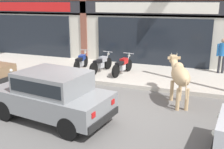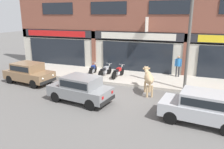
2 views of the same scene
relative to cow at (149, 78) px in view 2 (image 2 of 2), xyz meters
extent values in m
plane|color=#605E5B|center=(-2.00, -1.22, -1.01)|extent=(90.00, 90.00, 0.00)
cube|color=#B7AFA3|center=(-2.00, 2.85, -0.92)|extent=(19.00, 3.73, 0.16)
cube|color=brown|center=(-2.00, 4.99, 4.67)|extent=(23.00, 0.55, 6.12)
cube|color=beige|center=(-2.00, 4.99, 0.69)|extent=(23.00, 0.55, 3.40)
cube|color=#28282D|center=(-2.00, 4.67, 2.04)|extent=(22.08, 0.08, 0.64)
cube|color=black|center=(-9.66, 4.66, 0.34)|extent=(5.83, 0.10, 2.40)
cube|color=red|center=(-9.66, 4.64, 2.04)|extent=(6.13, 0.05, 0.52)
cube|color=brown|center=(-5.83, 4.69, 0.69)|extent=(0.36, 0.12, 3.40)
cube|color=black|center=(-2.00, 4.66, 0.34)|extent=(5.83, 0.10, 2.40)
cube|color=silver|center=(-2.00, 4.64, 2.04)|extent=(6.13, 0.05, 0.52)
cube|color=brown|center=(1.84, 4.69, 0.69)|extent=(0.36, 0.12, 3.40)
cube|color=black|center=(-9.33, 4.68, 4.24)|extent=(3.13, 0.06, 1.00)
cube|color=black|center=(-4.44, 4.68, 4.24)|extent=(3.13, 0.06, 1.00)
cube|color=black|center=(0.45, 4.68, 4.24)|extent=(3.13, 0.06, 1.00)
cube|color=silver|center=(-1.12, 4.26, 2.99)|extent=(0.08, 0.80, 1.10)
ellipsoid|color=tan|center=(0.03, -0.09, 0.01)|extent=(0.98, 1.49, 0.60)
sphere|color=tan|center=(-0.06, 0.17, 0.24)|extent=(0.32, 0.32, 0.32)
cylinder|color=tan|center=(-0.25, 0.26, -0.65)|extent=(0.12, 0.12, 0.72)
cylinder|color=tan|center=(0.02, 0.36, -0.65)|extent=(0.12, 0.12, 0.72)
cylinder|color=tan|center=(0.05, -0.55, -0.65)|extent=(0.12, 0.12, 0.72)
cylinder|color=tan|center=(0.32, -0.45, -0.65)|extent=(0.12, 0.12, 0.72)
cylinder|color=tan|center=(-0.25, 0.67, 0.16)|extent=(0.39, 0.52, 0.43)
cube|color=tan|center=(-0.34, 0.92, 0.33)|extent=(0.33, 0.41, 0.26)
cube|color=#957A57|center=(-0.41, 1.09, 0.29)|extent=(0.20, 0.19, 0.14)
cone|color=beige|center=(-0.42, 0.85, 0.51)|extent=(0.09, 0.13, 0.19)
cone|color=beige|center=(-0.24, 0.92, 0.51)|extent=(0.09, 0.13, 0.19)
cube|color=tan|center=(-0.47, 0.79, 0.39)|extent=(0.15, 0.09, 0.10)
cube|color=tan|center=(-0.17, 0.90, 0.39)|extent=(0.15, 0.09, 0.10)
cylinder|color=tan|center=(0.29, -0.79, -0.21)|extent=(0.10, 0.17, 0.60)
cylinder|color=black|center=(-4.55, -3.06, -0.71)|extent=(0.62, 0.26, 0.60)
cylinder|color=black|center=(-4.35, -1.63, -0.71)|extent=(0.62, 0.26, 0.60)
cylinder|color=black|center=(-2.27, -3.38, -0.71)|extent=(0.62, 0.26, 0.60)
cylinder|color=black|center=(-2.07, -1.95, -0.71)|extent=(0.62, 0.26, 0.60)
cube|color=gray|center=(-3.31, -2.51, -0.41)|extent=(3.69, 2.07, 0.60)
cube|color=gray|center=(-3.21, -2.52, 0.17)|extent=(2.08, 1.69, 0.56)
cube|color=black|center=(-3.21, -2.52, 0.17)|extent=(1.93, 1.69, 0.35)
cube|color=black|center=(-5.02, -2.27, -0.63)|extent=(0.33, 1.52, 0.20)
cube|color=black|center=(-1.60, -2.74, -0.63)|extent=(0.33, 1.52, 0.20)
sphere|color=silver|center=(-5.12, -2.74, -0.33)|extent=(0.14, 0.14, 0.14)
sphere|color=silver|center=(-4.99, -1.79, -0.33)|extent=(0.14, 0.14, 0.14)
cube|color=red|center=(-1.64, -3.24, -0.31)|extent=(0.05, 0.16, 0.14)
cube|color=red|center=(-1.50, -2.26, -0.31)|extent=(0.05, 0.16, 0.14)
cylinder|color=black|center=(1.69, -3.43, -0.71)|extent=(0.62, 0.25, 0.60)
cylinder|color=black|center=(1.86, -1.99, -0.71)|extent=(0.62, 0.25, 0.60)
cube|color=#B2B5BA|center=(2.92, -2.84, -0.41)|extent=(3.66, 2.00, 0.60)
cube|color=#B2B5BA|center=(3.01, -2.85, 0.17)|extent=(2.05, 1.65, 0.56)
cube|color=black|center=(3.01, -2.85, 0.17)|extent=(1.91, 1.65, 0.35)
cube|color=black|center=(1.20, -2.64, -0.63)|extent=(0.30, 1.52, 0.20)
sphere|color=silver|center=(1.11, -3.12, -0.33)|extent=(0.14, 0.14, 0.14)
sphere|color=silver|center=(1.22, -2.16, -0.33)|extent=(0.14, 0.14, 0.14)
cylinder|color=black|center=(-7.11, -0.16, -0.71)|extent=(0.62, 0.25, 0.60)
cylinder|color=black|center=(-7.28, -1.59, -0.71)|extent=(0.62, 0.25, 0.60)
cylinder|color=black|center=(-9.39, 0.11, -0.71)|extent=(0.62, 0.25, 0.60)
cylinder|color=black|center=(-9.57, -1.32, -0.71)|extent=(0.62, 0.25, 0.60)
cube|color=#846647|center=(-8.34, -0.74, -0.41)|extent=(3.67, 2.01, 0.60)
cube|color=#846647|center=(-8.44, -0.73, 0.17)|extent=(2.06, 1.66, 0.56)
cube|color=black|center=(-8.44, -0.73, 0.17)|extent=(1.91, 1.66, 0.35)
cube|color=black|center=(-6.62, -0.95, -0.63)|extent=(0.30, 1.52, 0.20)
cube|color=black|center=(-10.06, -0.54, -0.63)|extent=(0.30, 1.52, 0.20)
sphere|color=silver|center=(-6.53, -0.48, -0.33)|extent=(0.14, 0.14, 0.14)
sphere|color=silver|center=(-6.65, -1.43, -0.33)|extent=(0.14, 0.14, 0.14)
cube|color=red|center=(-10.02, -0.04, -0.31)|extent=(0.05, 0.16, 0.14)
cube|color=red|center=(-10.14, -1.02, -0.31)|extent=(0.05, 0.16, 0.14)
cylinder|color=black|center=(-4.96, 3.05, -0.56)|extent=(0.17, 0.57, 0.56)
cylinder|color=black|center=(-4.80, 1.81, -0.56)|extent=(0.17, 0.57, 0.56)
cube|color=#B2B5BA|center=(-4.88, 2.41, -0.52)|extent=(0.24, 0.34, 0.24)
cube|color=navy|center=(-4.90, 2.57, -0.26)|extent=(0.29, 0.43, 0.24)
cube|color=black|center=(-4.84, 2.17, -0.28)|extent=(0.29, 0.54, 0.12)
cylinder|color=#B2B5BA|center=(-4.96, 2.99, -0.26)|extent=(0.08, 0.27, 0.59)
cylinder|color=#B2B5BA|center=(-4.96, 3.03, 0.02)|extent=(0.52, 0.10, 0.03)
sphere|color=silver|center=(-4.97, 3.09, -0.10)|extent=(0.12, 0.12, 0.12)
cylinder|color=#B2B5BA|center=(-4.94, 2.04, -0.60)|extent=(0.12, 0.48, 0.06)
cylinder|color=black|center=(-3.72, 3.01, -0.56)|extent=(0.19, 0.57, 0.56)
cylinder|color=black|center=(-3.93, 1.78, -0.56)|extent=(0.19, 0.57, 0.56)
cube|color=#B2B5BA|center=(-3.83, 2.37, -0.52)|extent=(0.25, 0.35, 0.24)
cube|color=#A8AAB2|center=(-3.80, 2.53, -0.26)|extent=(0.30, 0.43, 0.24)
cube|color=black|center=(-3.87, 2.14, -0.28)|extent=(0.30, 0.55, 0.12)
cylinder|color=#B2B5BA|center=(-3.73, 2.95, -0.26)|extent=(0.08, 0.27, 0.59)
cylinder|color=#B2B5BA|center=(-3.73, 2.99, 0.02)|extent=(0.52, 0.12, 0.03)
sphere|color=silver|center=(-3.72, 3.05, -0.10)|extent=(0.12, 0.12, 0.12)
cylinder|color=#B2B5BA|center=(-3.99, 2.04, -0.60)|extent=(0.14, 0.48, 0.06)
cylinder|color=black|center=(-2.67, 2.99, -0.56)|extent=(0.19, 0.57, 0.56)
cylinder|color=black|center=(-2.87, 1.75, -0.56)|extent=(0.19, 0.57, 0.56)
cube|color=#B2B5BA|center=(-2.77, 2.35, -0.52)|extent=(0.25, 0.35, 0.24)
cube|color=red|center=(-2.74, 2.51, -0.26)|extent=(0.30, 0.43, 0.24)
cube|color=black|center=(-2.81, 2.12, -0.28)|extent=(0.30, 0.55, 0.12)
cylinder|color=#B2B5BA|center=(-2.68, 2.93, -0.26)|extent=(0.08, 0.27, 0.59)
cylinder|color=#B2B5BA|center=(-2.67, 2.97, 0.02)|extent=(0.52, 0.11, 0.03)
sphere|color=silver|center=(-2.66, 3.03, -0.10)|extent=(0.12, 0.12, 0.12)
cylinder|color=#B2B5BA|center=(-2.94, 2.01, -0.60)|extent=(0.13, 0.48, 0.06)
cylinder|color=#2D2D33|center=(1.31, 4.10, -0.43)|extent=(0.11, 0.11, 0.82)
cylinder|color=#2D2D33|center=(1.49, 4.14, -0.43)|extent=(0.11, 0.11, 0.82)
cylinder|color=#236BB7|center=(1.40, 4.12, 0.26)|extent=(0.32, 0.32, 0.56)
cylinder|color=#236BB7|center=(1.20, 4.08, 0.23)|extent=(0.08, 0.08, 0.56)
cylinder|color=#236BB7|center=(1.61, 4.17, 0.23)|extent=(0.08, 0.08, 0.56)
sphere|color=tan|center=(1.40, 4.12, 0.66)|extent=(0.20, 0.20, 0.20)
cylinder|color=#595651|center=(2.06, 1.28, 2.04)|extent=(0.18, 0.18, 5.76)
camera|label=1|loc=(0.83, -8.54, 2.35)|focal=42.00mm
camera|label=2|loc=(2.36, -12.60, 3.69)|focal=35.00mm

